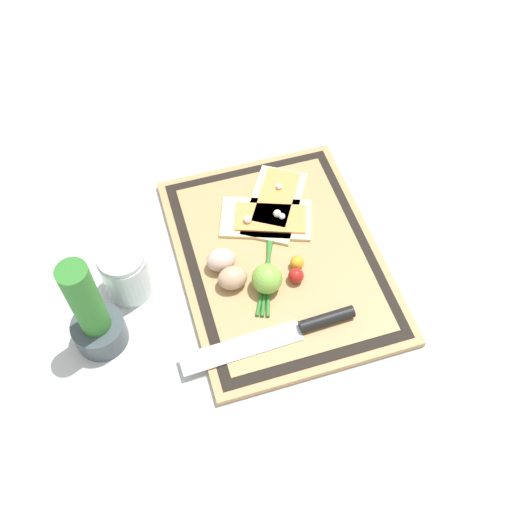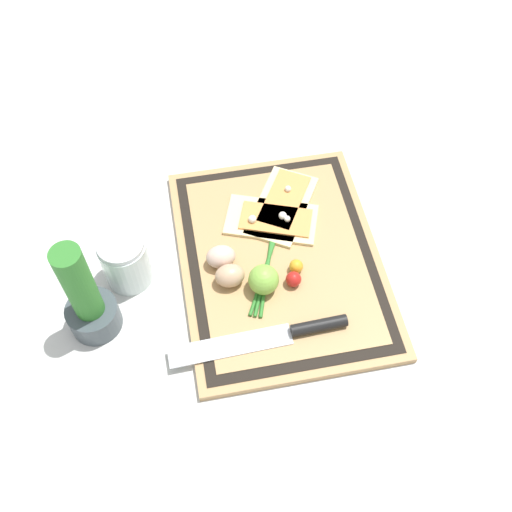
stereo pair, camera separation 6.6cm
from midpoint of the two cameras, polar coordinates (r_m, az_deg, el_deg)
ground_plane at (r=1.15m, az=3.95°, el=-0.68°), size 6.00×6.00×0.00m
cutting_board at (r=1.14m, az=3.98°, el=-0.44°), size 0.49×0.38×0.02m
pizza_slice_near at (r=1.20m, az=4.12°, el=4.88°), size 0.21×0.18×0.02m
pizza_slice_far at (r=1.18m, az=2.98°, el=3.40°), size 0.15×0.20×0.02m
knife at (r=1.05m, az=4.92°, el=-7.36°), size 0.05×0.32×0.02m
egg_brown at (r=1.08m, az=-0.77°, el=-1.96°), size 0.04×0.05×0.04m
egg_pink at (r=1.11m, az=-1.67°, el=-0.15°), size 0.04×0.05×0.04m
lime at (r=1.07m, az=2.49°, el=-2.34°), size 0.06×0.06×0.06m
cherry_tomato_red at (r=1.09m, az=5.32°, el=-2.29°), size 0.03×0.03×0.03m
cherry_tomato_yellow at (r=1.11m, az=5.55°, el=-1.05°), size 0.03×0.03×0.03m
scallion_bunch at (r=1.13m, az=2.87°, el=-0.09°), size 0.24×0.12×0.01m
herb_pot at (r=1.04m, az=-14.04°, el=-4.35°), size 0.09×0.09×0.23m
sauce_jar at (r=1.11m, az=-10.61°, el=-0.70°), size 0.09×0.09×0.11m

